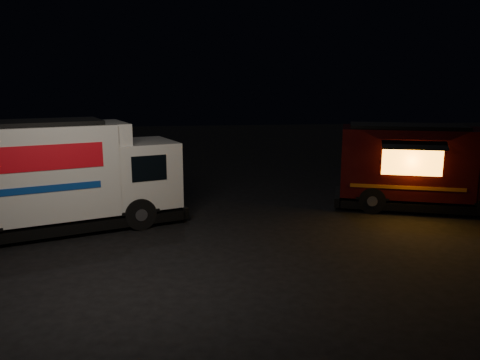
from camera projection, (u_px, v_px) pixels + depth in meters
name	position (u px, v px, depth m)	size (l,w,h in m)	color
ground	(218.00, 239.00, 14.17)	(80.00, 80.00, 0.00)	black
white_truck	(60.00, 175.00, 14.87)	(7.77, 2.65, 3.52)	silver
red_truck	(429.00, 167.00, 17.36)	(6.78, 2.49, 3.16)	#350B09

